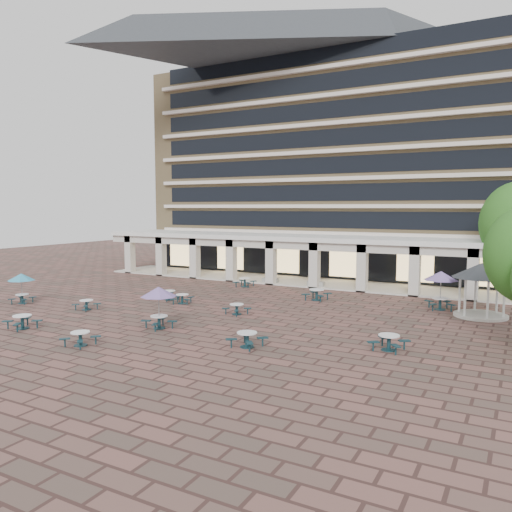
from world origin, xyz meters
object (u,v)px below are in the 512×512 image
Objects in this scene: picnic_table_0 at (22,321)px; picnic_table_2 at (80,337)px; picnic_table_1 at (86,304)px; planter_left at (270,278)px; gazebo at (482,277)px; planter_right at (316,282)px.

picnic_table_0 is 1.21× the size of picnic_table_2.
picnic_table_1 is 9.27m from picnic_table_2.
picnic_table_0 is at bearing -102.34° from planter_left.
planter_right is at bearing 155.94° from gazebo.
picnic_table_1 is (-0.86, 5.58, -0.06)m from picnic_table_0.
gazebo is (17.35, 17.04, 2.17)m from picnic_table_2.
planter_left reaches higher than picnic_table_2.
gazebo reaches higher than planter_left.
picnic_table_2 is (5.74, -0.93, -0.04)m from picnic_table_0.
planter_left is (5.72, 16.66, 0.09)m from picnic_table_1.
planter_left is (-0.87, 23.17, 0.07)m from picnic_table_2.
picnic_table_0 is at bearing 169.22° from picnic_table_2.
picnic_table_0 reaches higher than picnic_table_2.
picnic_table_1 is at bearing 133.80° from picnic_table_2.
picnic_table_0 is 1.32× the size of planter_right.
picnic_table_0 is at bearing -112.80° from planter_right.
picnic_table_0 is 28.23m from gazebo.
picnic_table_2 reaches higher than picnic_table_1.
planter_left is at bearing 88.44° from picnic_table_0.
picnic_table_2 is 24.41m from gazebo.
picnic_table_0 is 0.53× the size of gazebo.
planter_right reaches higher than picnic_table_2.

